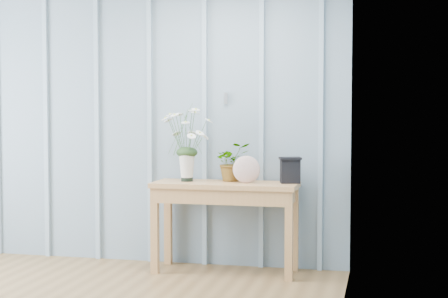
% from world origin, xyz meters
% --- Properties ---
extents(room_shell, '(4.00, 4.50, 2.50)m').
position_xyz_m(room_shell, '(0.00, 0.92, 1.99)').
color(room_shell, gray).
rests_on(room_shell, ground).
extents(sideboard, '(1.20, 0.45, 0.75)m').
position_xyz_m(sideboard, '(0.99, 1.99, 0.64)').
color(sideboard, '#AB7743').
rests_on(sideboard, ground).
extents(daisy_vase, '(0.44, 0.34, 0.63)m').
position_xyz_m(daisy_vase, '(0.66, 2.01, 1.14)').
color(daisy_vase, black).
rests_on(daisy_vase, sideboard).
extents(spider_plant, '(0.38, 0.37, 0.32)m').
position_xyz_m(spider_plant, '(1.02, 2.11, 0.91)').
color(spider_plant, '#1A3415').
rests_on(spider_plant, sideboard).
extents(felt_disc_vessel, '(0.23, 0.08, 0.23)m').
position_xyz_m(felt_disc_vessel, '(1.17, 1.98, 0.86)').
color(felt_disc_vessel, '#894B51').
rests_on(felt_disc_vessel, sideboard).
extents(carved_box, '(0.20, 0.18, 0.21)m').
position_xyz_m(carved_box, '(1.52, 2.06, 0.86)').
color(carved_box, black).
rests_on(carved_box, sideboard).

